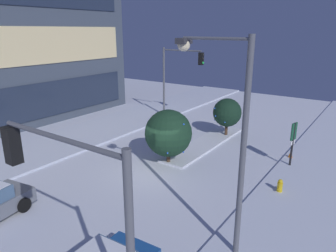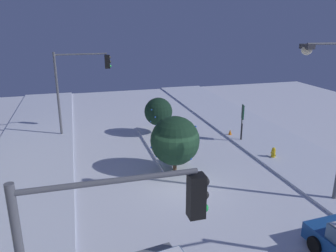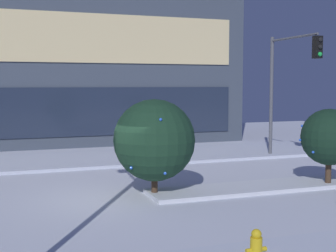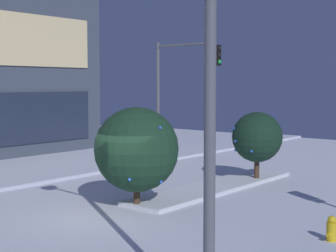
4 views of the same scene
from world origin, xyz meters
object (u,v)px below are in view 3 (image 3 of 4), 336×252
at_px(fire_hydrant, 256,248).
at_px(decorated_tree_left_of_median, 154,140).
at_px(traffic_light_corner_far_right, 289,73).
at_px(decorated_tree_median, 329,137).

distance_m(fire_hydrant, decorated_tree_left_of_median, 6.75).
bearing_deg(decorated_tree_left_of_median, fire_hydrant, -88.62).
distance_m(traffic_light_corner_far_right, decorated_tree_median, 6.41).
bearing_deg(fire_hydrant, traffic_light_corner_far_right, 53.72).
distance_m(fire_hydrant, decorated_tree_median, 8.86).
distance_m(traffic_light_corner_far_right, decorated_tree_left_of_median, 10.15).
bearing_deg(traffic_light_corner_far_right, decorated_tree_left_of_median, -60.30).
bearing_deg(traffic_light_corner_far_right, decorated_tree_median, -19.05).
bearing_deg(decorated_tree_left_of_median, traffic_light_corner_far_right, 29.70).
bearing_deg(decorated_tree_median, decorated_tree_left_of_median, 173.99).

